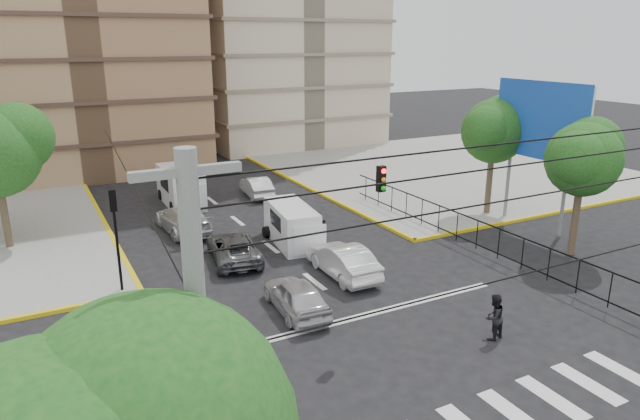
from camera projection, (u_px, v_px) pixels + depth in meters
ground at (376, 330)px, 21.23m from camera, size 160.00×160.00×0.00m
sidewalk_ne at (446, 169)px, 47.08m from camera, size 26.00×26.00×0.15m
stop_line at (359, 317)px, 22.24m from camera, size 13.00×0.40×0.01m
park_fence at (476, 251)px, 29.07m from camera, size 0.10×22.50×1.66m
billboard at (541, 123)px, 31.04m from camera, size 0.36×6.20×8.10m
tree_park_a at (585, 156)px, 27.34m from camera, size 4.41×3.60×6.83m
tree_park_c at (495, 128)px, 33.62m from camera, size 4.65×3.80×7.25m
traffic_light_nw at (115, 224)px, 23.44m from camera, size 0.28×0.22×4.40m
traffic_light_hanging at (417, 189)px, 17.80m from camera, size 18.00×9.12×0.92m
van_right_lane at (293, 226)px, 29.75m from camera, size 2.37×4.78×2.06m
van_left_lane at (182, 188)px, 36.82m from camera, size 2.18×5.21×2.34m
car_silver_front_left at (296, 296)px, 22.45m from camera, size 1.91×4.19×1.39m
car_white_front_right at (343, 260)px, 25.89m from camera, size 1.66×4.57×1.50m
car_grey_mid_left at (234, 248)px, 27.69m from camera, size 2.91×5.00×1.31m
car_silver_rear_left at (183, 219)px, 31.80m from camera, size 2.40×5.29×1.50m
car_darkgrey_mid_right at (289, 204)px, 34.96m from camera, size 1.78×4.00×1.34m
car_white_rear_right at (257, 187)px, 39.03m from camera, size 1.90×4.27×1.36m
pedestrian_crosswalk at (494, 317)px, 20.39m from camera, size 0.94×0.79×1.73m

